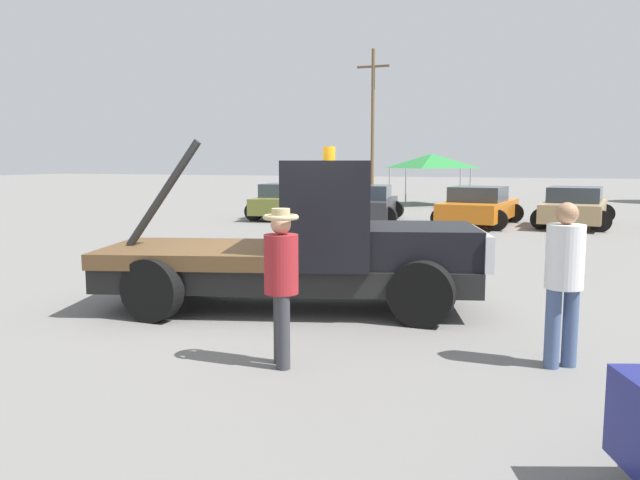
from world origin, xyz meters
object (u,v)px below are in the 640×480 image
parked_car_orange (479,207)px  tow_truck (311,247)px  person_near_truck (564,273)px  person_at_hood (281,274)px  canopy_tent_green (432,161)px  parked_car_tan (575,207)px  parked_car_charcoal (366,204)px  parked_car_olive (285,201)px  utility_pole (373,118)px

parked_car_orange → tow_truck: bearing=-177.7°
person_near_truck → person_at_hood: size_ratio=1.04×
tow_truck → canopy_tent_green: 23.13m
tow_truck → person_at_hood: tow_truck is taller
tow_truck → parked_car_tan: bearing=57.9°
person_near_truck → parked_car_charcoal: 16.14m
canopy_tent_green → parked_car_orange: bearing=-69.7°
parked_car_olive → canopy_tent_green: bearing=-32.2°
parked_car_charcoal → utility_pole: bearing=6.4°
parked_car_charcoal → parked_car_tan: bearing=-90.6°
parked_car_orange → utility_pole: size_ratio=0.49×
person_at_hood → canopy_tent_green: bearing=-115.3°
parked_car_olive → canopy_tent_green: canopy_tent_green is taller
canopy_tent_green → person_at_hood: bearing=-82.3°
tow_truck → utility_pole: utility_pole is taller
parked_car_charcoal → parked_car_tan: 7.11m
canopy_tent_green → utility_pole: utility_pole is taller
canopy_tent_green → tow_truck: bearing=-83.2°
parked_car_tan → parked_car_charcoal: bearing=104.4°
parked_car_charcoal → parked_car_orange: bearing=-96.8°
parked_car_charcoal → parked_car_tan: size_ratio=0.98×
parked_car_tan → canopy_tent_green: canopy_tent_green is taller
parked_car_olive → parked_car_charcoal: bearing=-106.7°
person_at_hood → parked_car_tan: 17.14m
person_near_truck → parked_car_olive: person_near_truck is taller
person_at_hood → parked_car_charcoal: bearing=-109.2°
person_at_hood → parked_car_olive: person_at_hood is taller
canopy_tent_green → utility_pole: size_ratio=0.36×
parked_car_tan → person_near_truck: bearing=-175.8°
parked_car_tan → canopy_tent_green: size_ratio=1.39×
parked_car_orange → utility_pole: 21.50m
parked_car_olive → parked_car_orange: (7.39, -0.23, 0.00)m
tow_truck → parked_car_charcoal: (-3.17, 13.17, -0.28)m
person_near_truck → parked_car_tan: size_ratio=0.36×
tow_truck → parked_car_olive: tow_truck is taller
tow_truck → person_near_truck: size_ratio=3.32×
tow_truck → canopy_tent_green: (-2.74, 22.93, 1.28)m
person_at_hood → person_near_truck: bearing=167.6°
tow_truck → utility_pole: size_ratio=0.61×
canopy_tent_green → utility_pole: 11.31m
canopy_tent_green → person_near_truck: bearing=-75.7°
person_near_truck → parked_car_charcoal: size_ratio=0.37×
parked_car_olive → parked_car_charcoal: 3.45m
parked_car_tan → utility_pole: (-12.43, 17.93, 4.39)m
tow_truck → person_at_hood: bearing=-91.9°
person_at_hood → utility_pole: 36.21m
tow_truck → person_near_truck: (3.48, -1.53, 0.09)m
tow_truck → parked_car_tan: size_ratio=1.21×
parked_car_charcoal → canopy_tent_green: 9.89m
parked_car_orange → parked_car_tan: same height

